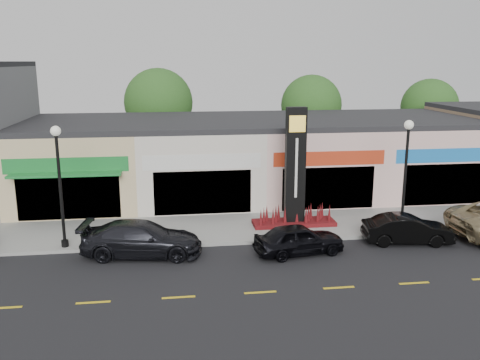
% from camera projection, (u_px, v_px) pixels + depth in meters
% --- Properties ---
extents(ground, '(120.00, 120.00, 0.00)m').
position_uv_depth(ground, '(248.00, 261.00, 21.61)').
color(ground, black).
rests_on(ground, ground).
extents(sidewalk, '(52.00, 4.30, 0.15)m').
position_uv_depth(sidewalk, '(235.00, 227.00, 25.79)').
color(sidewalk, gray).
rests_on(sidewalk, ground).
extents(curb, '(52.00, 0.20, 0.15)m').
position_uv_depth(curb, '(241.00, 243.00, 23.62)').
color(curb, gray).
rests_on(curb, ground).
extents(shop_beige, '(7.00, 10.85, 4.80)m').
position_uv_depth(shop_beige, '(83.00, 160.00, 31.01)').
color(shop_beige, tan).
rests_on(shop_beige, ground).
extents(shop_cream, '(7.00, 10.01, 4.80)m').
position_uv_depth(shop_cream, '(198.00, 158.00, 31.93)').
color(shop_cream, silver).
rests_on(shop_cream, ground).
extents(shop_pink_w, '(7.00, 10.01, 4.80)m').
position_uv_depth(shop_pink_w, '(306.00, 155.00, 32.84)').
color(shop_pink_w, beige).
rests_on(shop_pink_w, ground).
extents(shop_pink_e, '(7.00, 10.01, 4.80)m').
position_uv_depth(shop_pink_e, '(408.00, 152.00, 33.75)').
color(shop_pink_e, beige).
rests_on(shop_pink_e, ground).
extents(tree_rear_west, '(5.20, 5.20, 7.83)m').
position_uv_depth(tree_rear_west, '(159.00, 103.00, 38.70)').
color(tree_rear_west, '#382619').
rests_on(tree_rear_west, ground).
extents(tree_rear_mid, '(4.80, 4.80, 7.29)m').
position_uv_depth(tree_rear_mid, '(311.00, 105.00, 40.34)').
color(tree_rear_mid, '#382619').
rests_on(tree_rear_mid, ground).
extents(tree_rear_east, '(4.60, 4.60, 6.94)m').
position_uv_depth(tree_rear_east, '(429.00, 107.00, 41.70)').
color(tree_rear_east, '#382619').
rests_on(tree_rear_east, ground).
extents(lamp_west_near, '(0.44, 0.44, 5.47)m').
position_uv_depth(lamp_west_near, '(59.00, 175.00, 22.18)').
color(lamp_west_near, black).
rests_on(lamp_west_near, sidewalk).
extents(lamp_east_near, '(0.44, 0.44, 5.47)m').
position_uv_depth(lamp_east_near, '(406.00, 165.00, 24.26)').
color(lamp_east_near, black).
rests_on(lamp_east_near, sidewalk).
extents(pylon_sign, '(4.20, 1.30, 6.00)m').
position_uv_depth(pylon_sign, '(295.00, 184.00, 25.53)').
color(pylon_sign, '#520E0F').
rests_on(pylon_sign, sidewalk).
extents(car_dark_sedan, '(2.78, 5.46, 1.52)m').
position_uv_depth(car_dark_sedan, '(142.00, 239.00, 22.14)').
color(car_dark_sedan, black).
rests_on(car_dark_sedan, ground).
extents(car_black_sedan, '(2.24, 4.18, 1.35)m').
position_uv_depth(car_black_sedan, '(299.00, 239.00, 22.33)').
color(car_black_sedan, black).
rests_on(car_black_sedan, ground).
extents(car_black_conv, '(1.97, 4.22, 1.34)m').
position_uv_depth(car_black_conv, '(407.00, 229.00, 23.66)').
color(car_black_conv, black).
rests_on(car_black_conv, ground).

